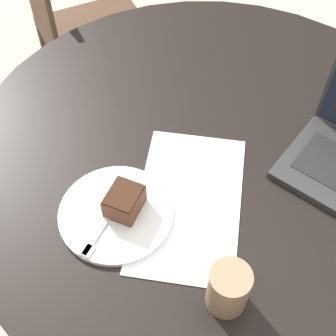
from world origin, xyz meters
TOP-DOWN VIEW (x-y plane):
  - ground_plane at (0.00, 0.00)m, footprint 12.00×12.00m
  - dining_table at (0.00, 0.00)m, footprint 1.25×1.25m
  - chair at (0.86, 0.39)m, footprint 0.54×0.54m
  - paper_document at (-0.16, 0.08)m, footprint 0.44×0.32m
  - plate at (-0.18, 0.25)m, footprint 0.25×0.25m
  - cake_slice at (-0.17, 0.23)m, footprint 0.10×0.10m
  - fork at (-0.22, 0.28)m, footprint 0.16×0.10m
  - coffee_glass at (-0.39, 0.04)m, footprint 0.08×0.08m

SIDE VIEW (x-z plane):
  - ground_plane at x=0.00m, z-range 0.00..0.00m
  - chair at x=0.86m, z-range 0.01..0.93m
  - dining_table at x=0.00m, z-range 0.22..0.95m
  - paper_document at x=-0.16m, z-range 0.73..0.73m
  - plate at x=-0.18m, z-range 0.73..0.74m
  - fork at x=-0.22m, z-range 0.74..0.75m
  - cake_slice at x=-0.17m, z-range 0.74..0.80m
  - coffee_glass at x=-0.39m, z-range 0.73..0.84m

